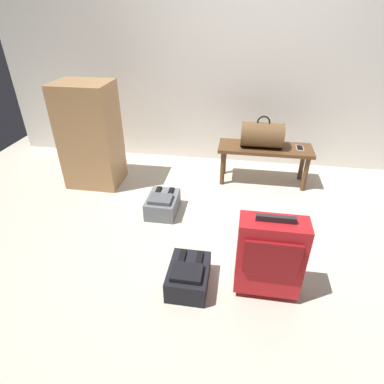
{
  "coord_description": "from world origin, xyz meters",
  "views": [
    {
      "loc": [
        -0.08,
        -2.21,
        1.77
      ],
      "look_at": [
        -0.47,
        0.27,
        0.25
      ],
      "focal_mm": 29.6,
      "sensor_mm": 36.0,
      "label": 1
    }
  ],
  "objects_px": {
    "bench": "(265,152)",
    "cell_phone": "(300,148)",
    "backpack_grey": "(163,204)",
    "side_cabinet": "(90,136)",
    "duffel_bag_brown": "(262,135)",
    "suitcase_upright_red": "(270,256)",
    "backpack_dark": "(189,276)"
  },
  "relations": [
    {
      "from": "bench",
      "to": "cell_phone",
      "type": "distance_m",
      "value": 0.37
    },
    {
      "from": "backpack_grey",
      "to": "side_cabinet",
      "type": "xyz_separation_m",
      "value": [
        -0.88,
        0.48,
        0.46
      ]
    },
    {
      "from": "backpack_grey",
      "to": "bench",
      "type": "bearing_deg",
      "value": 38.94
    },
    {
      "from": "duffel_bag_brown",
      "to": "suitcase_upright_red",
      "type": "xyz_separation_m",
      "value": [
        0.03,
        -1.63,
        -0.22
      ]
    },
    {
      "from": "backpack_dark",
      "to": "side_cabinet",
      "type": "bearing_deg",
      "value": 133.27
    },
    {
      "from": "suitcase_upright_red",
      "to": "side_cabinet",
      "type": "bearing_deg",
      "value": 143.85
    },
    {
      "from": "bench",
      "to": "backpack_grey",
      "type": "bearing_deg",
      "value": -141.06
    },
    {
      "from": "side_cabinet",
      "to": "backpack_dark",
      "type": "bearing_deg",
      "value": -46.73
    },
    {
      "from": "cell_phone",
      "to": "side_cabinet",
      "type": "distance_m",
      "value": 2.23
    },
    {
      "from": "cell_phone",
      "to": "suitcase_upright_red",
      "type": "distance_m",
      "value": 1.69
    },
    {
      "from": "suitcase_upright_red",
      "to": "cell_phone",
      "type": "bearing_deg",
      "value": 76.89
    },
    {
      "from": "cell_phone",
      "to": "backpack_dark",
      "type": "bearing_deg",
      "value": -118.87
    },
    {
      "from": "duffel_bag_brown",
      "to": "backpack_grey",
      "type": "distance_m",
      "value": 1.29
    },
    {
      "from": "bench",
      "to": "backpack_dark",
      "type": "xyz_separation_m",
      "value": [
        -0.56,
        -1.66,
        -0.26
      ]
    },
    {
      "from": "suitcase_upright_red",
      "to": "backpack_dark",
      "type": "xyz_separation_m",
      "value": [
        -0.54,
        -0.03,
        -0.24
      ]
    },
    {
      "from": "cell_phone",
      "to": "side_cabinet",
      "type": "bearing_deg",
      "value": -171.96
    },
    {
      "from": "suitcase_upright_red",
      "to": "side_cabinet",
      "type": "relative_size",
      "value": 0.59
    },
    {
      "from": "backpack_dark",
      "to": "cell_phone",
      "type": "bearing_deg",
      "value": 61.13
    },
    {
      "from": "cell_phone",
      "to": "side_cabinet",
      "type": "height_order",
      "value": "side_cabinet"
    },
    {
      "from": "backpack_grey",
      "to": "backpack_dark",
      "type": "xyz_separation_m",
      "value": [
        0.4,
        -0.88,
        0.0
      ]
    },
    {
      "from": "duffel_bag_brown",
      "to": "backpack_grey",
      "type": "height_order",
      "value": "duffel_bag_brown"
    },
    {
      "from": "bench",
      "to": "suitcase_upright_red",
      "type": "xyz_separation_m",
      "value": [
        -0.02,
        -1.63,
        -0.02
      ]
    },
    {
      "from": "bench",
      "to": "side_cabinet",
      "type": "xyz_separation_m",
      "value": [
        -1.84,
        -0.3,
        0.19
      ]
    },
    {
      "from": "duffel_bag_brown",
      "to": "bench",
      "type": "bearing_deg",
      "value": -0.0
    },
    {
      "from": "suitcase_upright_red",
      "to": "side_cabinet",
      "type": "height_order",
      "value": "side_cabinet"
    },
    {
      "from": "duffel_bag_brown",
      "to": "side_cabinet",
      "type": "distance_m",
      "value": 1.82
    },
    {
      "from": "backpack_dark",
      "to": "bench",
      "type": "bearing_deg",
      "value": 71.32
    },
    {
      "from": "cell_phone",
      "to": "suitcase_upright_red",
      "type": "height_order",
      "value": "suitcase_upright_red"
    },
    {
      "from": "bench",
      "to": "backpack_dark",
      "type": "bearing_deg",
      "value": -108.68
    },
    {
      "from": "duffel_bag_brown",
      "to": "suitcase_upright_red",
      "type": "relative_size",
      "value": 0.68
    },
    {
      "from": "duffel_bag_brown",
      "to": "backpack_grey",
      "type": "relative_size",
      "value": 1.16
    },
    {
      "from": "bench",
      "to": "backpack_grey",
      "type": "relative_size",
      "value": 2.63
    }
  ]
}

